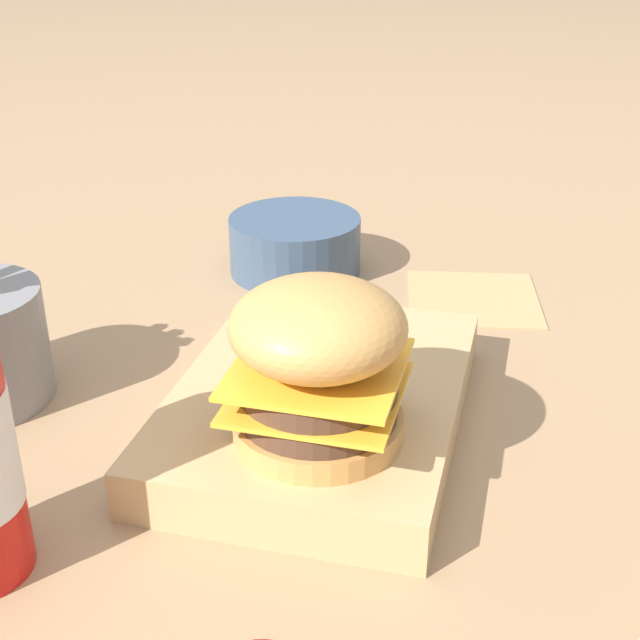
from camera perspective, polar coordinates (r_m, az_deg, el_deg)
name	(u,v)px	position (r m, az deg, el deg)	size (l,w,h in m)	color
ground_plane	(371,441)	(0.64, 3.31, -7.73)	(6.00, 6.00, 0.00)	#9E7A56
serving_board	(320,405)	(0.64, 0.00, -5.43)	(0.28, 0.20, 0.04)	tan
burger	(318,362)	(0.55, -0.13, -2.71)	(0.11, 0.11, 0.11)	tan
side_bowl	(295,243)	(0.90, -1.61, 4.95)	(0.13, 0.13, 0.06)	#384C66
parchment_square	(473,298)	(0.86, 9.78, 1.40)	(0.14, 0.14, 0.00)	tan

